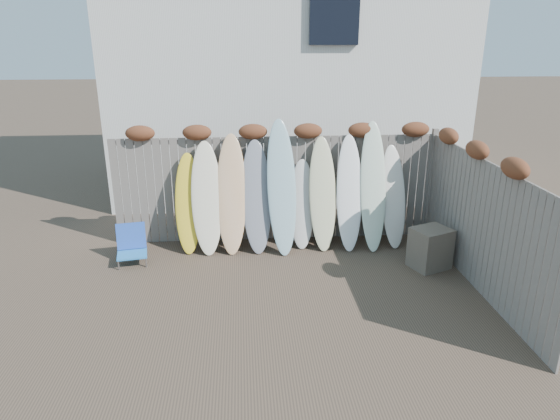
{
  "coord_description": "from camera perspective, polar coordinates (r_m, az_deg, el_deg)",
  "views": [
    {
      "loc": [
        -0.6,
        -6.58,
        3.76
      ],
      "look_at": [
        0.0,
        1.2,
        1.0
      ],
      "focal_mm": 32.0,
      "sensor_mm": 36.0,
      "label": 1
    }
  ],
  "objects": [
    {
      "name": "surfboard_7",
      "position": [
        9.16,
        7.91,
        1.92
      ],
      "size": [
        0.5,
        0.75,
        2.05
      ],
      "primitive_type": "ellipsoid",
      "rotation": [
        -0.31,
        0.0,
        -0.06
      ],
      "color": "white",
      "rests_on": "ground"
    },
    {
      "name": "right_fence",
      "position": [
        8.15,
        22.04,
        -0.72
      ],
      "size": [
        0.28,
        4.4,
        2.24
      ],
      "color": "slate",
      "rests_on": "ground"
    },
    {
      "name": "surfboard_1",
      "position": [
        9.0,
        -8.38,
        1.33
      ],
      "size": [
        0.58,
        0.73,
        1.98
      ],
      "primitive_type": "ellipsoid",
      "rotation": [
        -0.31,
        0.0,
        0.06
      ],
      "color": "beige",
      "rests_on": "ground"
    },
    {
      "name": "back_fence",
      "position": [
        9.36,
        -0.2,
        3.5
      ],
      "size": [
        6.05,
        0.28,
        2.24
      ],
      "color": "slate",
      "rests_on": "ground"
    },
    {
      "name": "surfboard_0",
      "position": [
        9.11,
        -10.47,
        0.72
      ],
      "size": [
        0.47,
        0.64,
        1.77
      ],
      "primitive_type": "ellipsoid",
      "rotation": [
        -0.31,
        0.0,
        -0.02
      ],
      "color": "yellow",
      "rests_on": "ground"
    },
    {
      "name": "surfboard_3",
      "position": [
        8.98,
        -2.69,
        1.5
      ],
      "size": [
        0.56,
        0.73,
        1.99
      ],
      "primitive_type": "ellipsoid",
      "rotation": [
        -0.31,
        0.0,
        0.04
      ],
      "color": "gray",
      "rests_on": "ground"
    },
    {
      "name": "surfboard_5",
      "position": [
        9.19,
        2.54,
        0.67
      ],
      "size": [
        0.51,
        0.62,
        1.6
      ],
      "primitive_type": "ellipsoid",
      "rotation": [
        -0.31,
        0.0,
        -0.09
      ],
      "color": "silver",
      "rests_on": "ground"
    },
    {
      "name": "ground",
      "position": [
        7.6,
        0.71,
        -10.16
      ],
      "size": [
        80.0,
        80.0,
        0.0
      ],
      "primitive_type": "plane",
      "color": "#493A2D"
    },
    {
      "name": "surfboard_2",
      "position": [
        8.97,
        -5.57,
        1.79
      ],
      "size": [
        0.57,
        0.77,
        2.1
      ],
      "primitive_type": "ellipsoid",
      "rotation": [
        -0.31,
        0.0,
        -0.05
      ],
      "color": "#FFCA7A",
      "rests_on": "ground"
    },
    {
      "name": "wooden_crate",
      "position": [
        8.81,
        16.79,
        -4.2
      ],
      "size": [
        0.74,
        0.69,
        0.7
      ],
      "primitive_type": "cube",
      "rotation": [
        0.0,
        0.0,
        0.39
      ],
      "color": "#66554C",
      "rests_on": "ground"
    },
    {
      "name": "surfboard_9",
      "position": [
        9.44,
        12.82,
        1.48
      ],
      "size": [
        0.5,
        0.69,
        1.85
      ],
      "primitive_type": "ellipsoid",
      "rotation": [
        -0.31,
        0.0,
        0.08
      ],
      "color": "white",
      "rests_on": "ground"
    },
    {
      "name": "lattice_panel",
      "position": [
        9.11,
        19.86,
        -0.13
      ],
      "size": [
        0.22,
        1.17,
        1.77
      ],
      "primitive_type": "cube",
      "rotation": [
        0.0,
        0.0,
        -0.15
      ],
      "color": "#503A30",
      "rests_on": "ground"
    },
    {
      "name": "house",
      "position": [
        13.14,
        0.41,
        17.03
      ],
      "size": [
        8.5,
        5.5,
        6.33
      ],
      "color": "silver",
      "rests_on": "ground"
    },
    {
      "name": "surfboard_4",
      "position": [
        8.9,
        0.2,
        2.59
      ],
      "size": [
        0.58,
        0.86,
        2.35
      ],
      "primitive_type": "ellipsoid",
      "rotation": [
        -0.31,
        0.0,
        0.08
      ],
      "color": "#8DB3BE",
      "rests_on": "ground"
    },
    {
      "name": "surfboard_8",
      "position": [
        9.22,
        10.58,
        2.65
      ],
      "size": [
        0.5,
        0.82,
        2.29
      ],
      "primitive_type": "ellipsoid",
      "rotation": [
        -0.31,
        0.0,
        -0.05
      ],
      "color": "silver",
      "rests_on": "ground"
    },
    {
      "name": "surfboard_6",
      "position": [
        9.11,
        4.89,
        1.84
      ],
      "size": [
        0.5,
        0.72,
        2.02
      ],
      "primitive_type": "ellipsoid",
      "rotation": [
        -0.31,
        0.0,
        0.01
      ],
      "color": "beige",
      "rests_on": "ground"
    },
    {
      "name": "beach_chair",
      "position": [
        9.04,
        -16.6,
        -3.86
      ],
      "size": [
        0.58,
        0.6,
        0.66
      ],
      "color": "#287ACA",
      "rests_on": "ground"
    }
  ]
}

